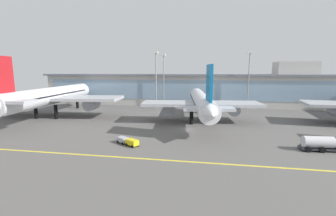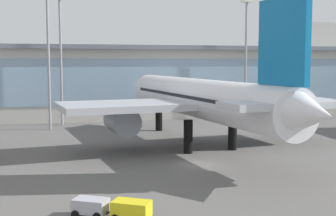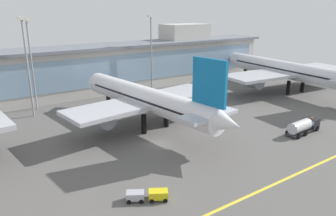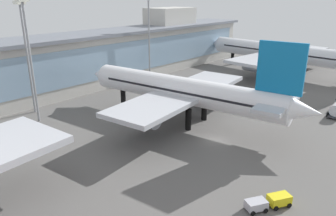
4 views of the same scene
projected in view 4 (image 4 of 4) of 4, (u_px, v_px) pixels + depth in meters
name	position (u px, v px, depth m)	size (l,w,h in m)	color
ground_plane	(214.00, 141.00, 55.08)	(195.31, 195.31, 0.00)	#5B5956
terminal_building	(71.00, 62.00, 81.62)	(142.50, 14.00, 19.28)	beige
airliner_near_right	(184.00, 91.00, 61.51)	(36.35, 49.06, 16.87)	black
airliner_far_right	(283.00, 53.00, 99.72)	(44.48, 56.87, 17.47)	black
baggage_tug_near	(269.00, 202.00, 37.64)	(5.58, 4.25, 1.40)	black
apron_light_mast_west	(25.00, 41.00, 63.68)	(1.80, 1.80, 22.46)	gray
apron_light_mast_centre	(149.00, 27.00, 87.92)	(1.80, 1.80, 22.86)	gray
apron_light_mast_east	(28.00, 44.00, 58.63)	(1.80, 1.80, 23.06)	gray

